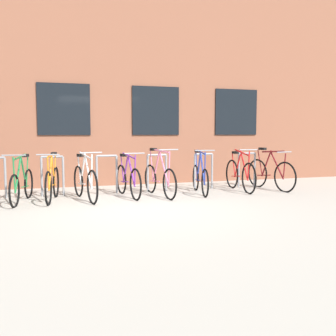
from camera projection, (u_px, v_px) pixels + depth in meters
ground_plane at (139, 208)px, 7.20m from camera, size 42.00×42.00×0.00m
storefront_building at (95, 95)px, 13.64m from camera, size 28.00×7.70×5.45m
bike_rack at (132, 170)px, 9.04m from camera, size 6.51×0.05×0.90m
bicycle_red at (240, 174)px, 9.33m from camera, size 0.44×1.71×1.04m
bicycle_white at (85, 182)px, 8.06m from camera, size 0.49×1.73×1.04m
bicycle_blue at (200, 177)px, 8.92m from camera, size 0.45×1.65×1.05m
bicycle_purple at (128, 180)px, 8.46m from camera, size 0.44×1.67×1.01m
bicycle_orange at (52, 183)px, 7.93m from camera, size 0.44×1.64×1.01m
bicycle_green at (22, 184)px, 7.77m from camera, size 0.49×1.69×1.01m
bicycle_maroon at (270, 173)px, 9.55m from camera, size 0.46×1.72×1.04m
bicycle_pink at (159, 179)px, 8.56m from camera, size 0.44×1.75×1.08m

